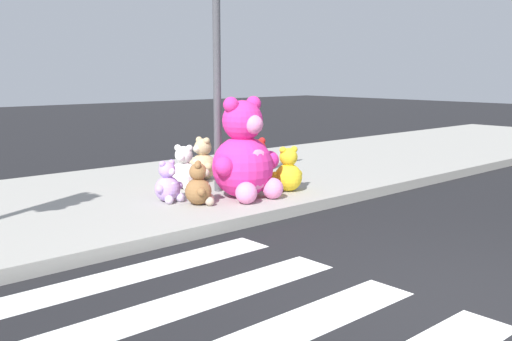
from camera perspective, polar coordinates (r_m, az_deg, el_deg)
ground_plane at (r=4.92m, az=19.91°, el=-13.04°), size 60.00×60.00×0.00m
sidewalk at (r=8.53m, az=-12.38°, el=-2.56°), size 28.00×4.40×0.15m
sign_pole at (r=8.22m, az=-3.87°, el=9.64°), size 0.56×0.11×3.20m
plush_pink_large at (r=7.85m, az=-1.14°, el=1.27°), size 1.07×0.93×1.38m
plush_yellow at (r=8.36m, az=3.15°, el=-0.25°), size 0.49×0.46×0.65m
plush_tan at (r=9.24m, az=-5.35°, el=0.77°), size 0.46×0.53×0.69m
plush_lavender at (r=7.74m, az=-8.66°, el=-1.44°), size 0.43×0.38×0.56m
plush_red at (r=9.07m, az=0.05°, el=0.65°), size 0.53×0.47×0.69m
plush_white at (r=8.58m, az=-7.17°, el=-0.06°), size 0.47×0.45×0.65m
plush_brown at (r=7.52m, az=-5.60°, el=-1.67°), size 0.41×0.40×0.57m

